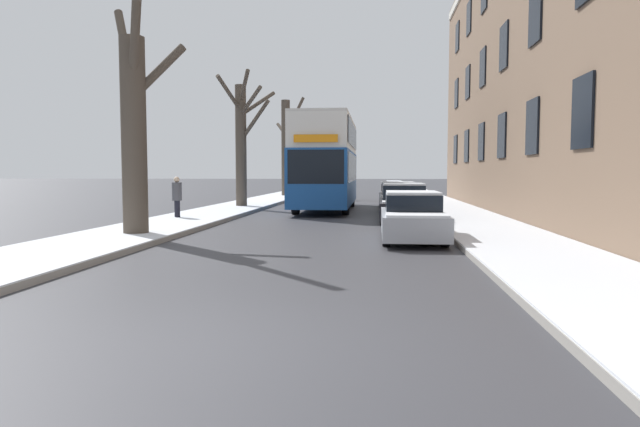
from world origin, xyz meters
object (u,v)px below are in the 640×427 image
Objects in this scene: parked_car_0 at (412,218)px; parked_car_3 at (394,195)px; bare_tree_left_0 at (135,125)px; bare_tree_left_1 at (242,139)px; pedestrian_left_sidewalk at (177,197)px; parked_car_2 at (398,199)px; double_decker_bus at (327,159)px; bare_tree_left_2 at (287,146)px; parked_car_1 at (403,205)px.

parked_car_0 reaches higher than parked_car_3.
bare_tree_left_0 is 1.07× the size of bare_tree_left_1.
pedestrian_left_sidewalk is at bearing -128.54° from parked_car_3.
parked_car_2 is at bearing 90.00° from parked_car_0.
double_decker_bus reaches higher than parked_car_2.
parked_car_0 is at bearing 2.00° from bare_tree_left_0.
bare_tree_left_2 is at bearing 126.55° from parked_car_3.
bare_tree_left_2 is at bearing 110.20° from parked_car_1.
parked_car_1 is at bearing -90.00° from parked_car_3.
bare_tree_left_1 is 9.07m from parked_car_3.
bare_tree_left_2 reaches higher than bare_tree_left_0.
double_decker_bus is 2.40× the size of parked_car_3.
parked_car_0 is (7.93, -13.07, -2.99)m from bare_tree_left_1.
pedestrian_left_sidewalk is (-5.19, -7.10, -1.60)m from double_decker_bus.
parked_car_1 is (0.00, 5.60, 0.04)m from parked_car_0.
double_decker_bus is at bearing -7.57° from bare_tree_left_1.
bare_tree_left_0 is 13.82m from parked_car_2.
parked_car_3 is (-0.00, 10.68, -0.05)m from parked_car_1.
bare_tree_left_2 is 15.01m from double_decker_bus.
bare_tree_left_1 reaches higher than parked_car_3.
bare_tree_left_2 reaches higher than parked_car_2.
parked_car_1 is (7.93, -7.47, -2.95)m from bare_tree_left_1.
pedestrian_left_sidewalk is at bearing 148.22° from parked_car_0.
bare_tree_left_0 reaches higher than double_decker_bus.
bare_tree_left_2 reaches higher than pedestrian_left_sidewalk.
double_decker_bus is at bearing 116.94° from parked_car_1.
double_decker_bus is 2.34× the size of parked_car_0.
parked_car_3 is (3.50, 3.80, -1.92)m from double_decker_bus.
bare_tree_left_1 is 13.74m from bare_tree_left_2.
bare_tree_left_0 is at bearing -89.67° from bare_tree_left_1.
bare_tree_left_1 is 1.52× the size of parked_car_2.
bare_tree_left_0 is 0.71× the size of double_decker_bus.
bare_tree_left_1 is at bearing 121.25° from parked_car_0.
pedestrian_left_sidewalk is (-8.68, -5.42, 0.28)m from parked_car_2.
bare_tree_left_0 is at bearing -143.19° from parked_car_1.
pedestrian_left_sidewalk is at bearing -126.15° from double_decker_bus.
bare_tree_left_1 is 1.54× the size of parked_car_0.
bare_tree_left_2 is 1.89× the size of parked_car_1.
parked_car_3 is at bearing 90.00° from parked_car_0.
parked_car_0 is at bearing -90.00° from parked_car_3.
parked_car_0 is at bearing -90.00° from parked_car_1.
parked_car_2 is (3.50, -1.68, -1.88)m from double_decker_bus.
pedestrian_left_sidewalk is (-0.75, -7.69, -2.68)m from bare_tree_left_1.
parked_car_3 is at bearing 64.62° from bare_tree_left_0.
parked_car_2 is at bearing -15.98° from bare_tree_left_1.
parked_car_2 is (-0.00, 5.20, -0.01)m from parked_car_1.
bare_tree_left_1 is at bearing 136.72° from parked_car_1.
parked_car_0 is (7.85, 0.27, -2.61)m from bare_tree_left_0.
parked_car_3 is (7.85, 16.56, -2.61)m from bare_tree_left_0.
parked_car_0 is 1.12× the size of parked_car_1.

